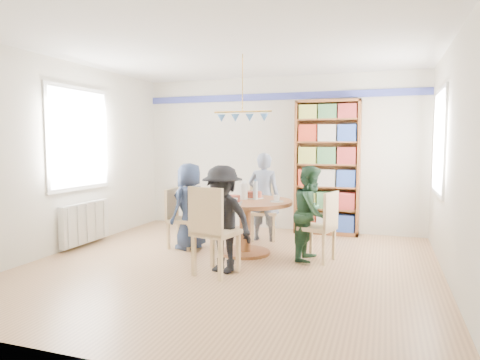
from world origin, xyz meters
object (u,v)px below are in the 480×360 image
at_px(chair_near, 212,227).
at_px(person_near, 222,219).
at_px(radiator, 85,223).
at_px(bookshelf, 327,169).
at_px(chair_left, 178,215).
at_px(person_right, 311,213).
at_px(dining_table, 245,214).
at_px(chair_right, 323,223).
at_px(chair_far, 262,207).
at_px(person_far, 264,197).
at_px(person_left, 190,206).

height_order(chair_near, person_near, person_near).
distance_m(radiator, bookshelf, 3.96).
bearing_deg(chair_left, person_right, -0.94).
height_order(dining_table, chair_near, chair_near).
bearing_deg(chair_near, radiator, 162.67).
height_order(chair_right, chair_far, chair_far).
height_order(radiator, person_right, person_right).
xyz_separation_m(dining_table, chair_far, (-0.03, 0.98, -0.05)).
relative_size(person_near, bookshelf, 0.57).
bearing_deg(radiator, chair_near, -17.33).
distance_m(dining_table, person_far, 0.88).
bearing_deg(dining_table, chair_left, 179.08).
bearing_deg(radiator, person_right, 5.50).
bearing_deg(chair_right, person_right, 169.89).
distance_m(chair_far, person_right, 1.38).
bearing_deg(chair_far, person_far, -65.08).
height_order(chair_near, person_left, person_left).
height_order(dining_table, person_near, person_near).
relative_size(person_far, bookshelf, 0.62).
xyz_separation_m(chair_left, person_near, (1.05, -0.89, 0.16)).
distance_m(person_far, bookshelf, 1.27).
relative_size(radiator, bookshelf, 0.45).
xyz_separation_m(chair_near, person_near, (0.06, 0.20, 0.06)).
height_order(radiator, dining_table, dining_table).
distance_m(chair_left, chair_right, 2.12).
relative_size(chair_left, chair_right, 0.95).
relative_size(radiator, person_left, 0.80).
height_order(chair_left, person_far, person_far).
relative_size(chair_left, chair_far, 0.95).
distance_m(person_right, bookshelf, 1.79).
bearing_deg(person_far, radiator, 24.77).
relative_size(chair_near, person_left, 0.83).
height_order(chair_far, bookshelf, bookshelf).
distance_m(person_left, person_right, 1.77).
height_order(chair_far, person_near, person_near).
bearing_deg(bookshelf, dining_table, -117.61).
bearing_deg(person_left, bookshelf, 153.02).
xyz_separation_m(dining_table, person_right, (0.92, -0.02, 0.06)).
height_order(chair_far, person_left, person_left).
height_order(chair_right, person_far, person_far).
bearing_deg(dining_table, chair_far, 91.80).
relative_size(chair_far, person_left, 0.74).
bearing_deg(radiator, person_far, 26.33).
distance_m(person_near, bookshelf, 2.77).
distance_m(dining_table, person_right, 0.92).
bearing_deg(chair_near, chair_right, 42.39).
distance_m(dining_table, bookshelf, 2.00).
bearing_deg(person_right, person_left, 93.09).
distance_m(person_left, bookshelf, 2.47).
xyz_separation_m(chair_left, chair_near, (0.99, -1.09, 0.09)).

